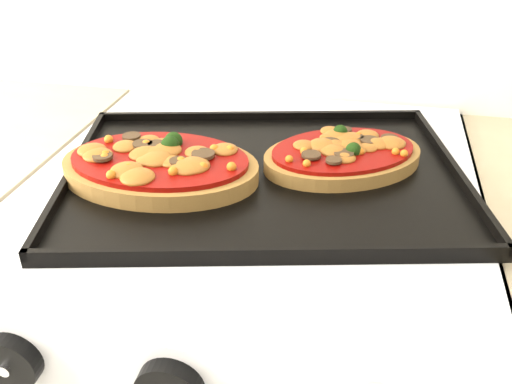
% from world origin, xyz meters
% --- Properties ---
extents(control_panel, '(0.60, 0.02, 0.09)m').
position_xyz_m(control_panel, '(0.01, 1.39, 0.85)').
color(control_panel, silver).
rests_on(control_panel, stove).
extents(knob_left, '(0.06, 0.02, 0.06)m').
position_xyz_m(knob_left, '(-0.16, 1.37, 0.85)').
color(knob_left, black).
rests_on(knob_left, control_panel).
extents(baking_tray, '(0.58, 0.48, 0.02)m').
position_xyz_m(baking_tray, '(0.03, 1.68, 0.92)').
color(baking_tray, black).
rests_on(baking_tray, stove).
extents(pizza_left, '(0.26, 0.18, 0.04)m').
position_xyz_m(pizza_left, '(-0.10, 1.64, 0.94)').
color(pizza_left, olive).
rests_on(pizza_left, baking_tray).
extents(pizza_right, '(0.26, 0.24, 0.03)m').
position_xyz_m(pizza_right, '(0.13, 1.73, 0.94)').
color(pizza_right, olive).
rests_on(pizza_right, baking_tray).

